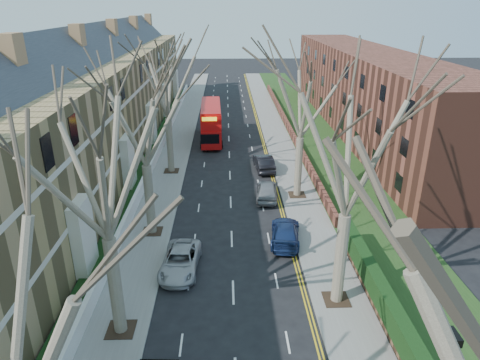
{
  "coord_description": "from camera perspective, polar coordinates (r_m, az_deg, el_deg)",
  "views": [
    {
      "loc": [
        -0.26,
        -11.15,
        15.35
      ],
      "look_at": [
        0.7,
        18.63,
        2.96
      ],
      "focal_mm": 32.0,
      "sensor_mm": 36.0,
      "label": 1
    }
  ],
  "objects": [
    {
      "name": "car_right_mid",
      "position": [
        36.07,
        3.61,
        -1.37
      ],
      "size": [
        2.12,
        4.47,
        1.47
      ],
      "primitive_type": "imported",
      "rotation": [
        0.0,
        0.0,
        3.05
      ],
      "color": "gray",
      "rests_on": "ground"
    },
    {
      "name": "tree_left_far",
      "position": [
        28.36,
        -13.05,
        9.56
      ],
      "size": [
        10.15,
        10.15,
        14.22
      ],
      "color": "brown",
      "rests_on": "ground"
    },
    {
      "name": "pavement_left",
      "position": [
        52.74,
        -8.06,
        5.49
      ],
      "size": [
        3.0,
        102.0,
        0.12
      ],
      "primitive_type": "cube",
      "color": "slate",
      "rests_on": "ground"
    },
    {
      "name": "car_left_far",
      "position": [
        27.0,
        -7.95,
        -10.64
      ],
      "size": [
        2.49,
        4.88,
        1.32
      ],
      "primitive_type": "imported",
      "rotation": [
        0.0,
        0.0,
        -0.07
      ],
      "color": "#A9AAAF",
      "rests_on": "ground"
    },
    {
      "name": "tree_left_mid",
      "position": [
        18.9,
        -18.51,
        3.53
      ],
      "size": [
        10.5,
        10.5,
        14.71
      ],
      "color": "brown",
      "rests_on": "ground"
    },
    {
      "name": "car_right_far",
      "position": [
        42.25,
        3.2,
        2.33
      ],
      "size": [
        2.01,
        4.72,
        1.52
      ],
      "primitive_type": "imported",
      "rotation": [
        0.0,
        0.0,
        3.23
      ],
      "color": "black",
      "rests_on": "ground"
    },
    {
      "name": "flats_right",
      "position": [
        57.91,
        16.33,
        11.37
      ],
      "size": [
        13.97,
        54.0,
        10.0
      ],
      "color": "brown",
      "rests_on": "ground"
    },
    {
      "name": "double_decker_bus",
      "position": [
        51.49,
        -3.87,
        7.56
      ],
      "size": [
        2.79,
        10.04,
        4.21
      ],
      "rotation": [
        0.0,
        0.0,
        3.17
      ],
      "color": "#B70D0D",
      "rests_on": "ground"
    },
    {
      "name": "car_right_near",
      "position": [
        29.88,
        6.05,
        -6.95
      ],
      "size": [
        2.57,
        4.97,
        1.38
      ],
      "primitive_type": "imported",
      "rotation": [
        0.0,
        0.0,
        3.0
      ],
      "color": "navy",
      "rests_on": "ground"
    },
    {
      "name": "tree_right_far",
      "position": [
        34.23,
        8.39,
        12.06
      ],
      "size": [
        10.15,
        10.15,
        14.22
      ],
      "color": "brown",
      "rests_on": "ground"
    },
    {
      "name": "tree_left_dist",
      "position": [
        39.95,
        -9.95,
        13.91
      ],
      "size": [
        10.5,
        10.5,
        14.71
      ],
      "color": "brown",
      "rests_on": "ground"
    },
    {
      "name": "terrace_left",
      "position": [
        45.3,
        -19.22,
        8.81
      ],
      "size": [
        9.7,
        78.0,
        13.6
      ],
      "color": "#99814E",
      "rests_on": "ground"
    },
    {
      "name": "front_wall_left",
      "position": [
        45.26,
        -11.16,
        3.14
      ],
      "size": [
        0.3,
        78.0,
        1.0
      ],
      "color": "white",
      "rests_on": "ground"
    },
    {
      "name": "grass_verge_right",
      "position": [
        53.5,
        9.88,
        5.73
      ],
      "size": [
        6.0,
        102.0,
        0.06
      ],
      "color": "#1F3B15",
      "rests_on": "ground"
    },
    {
      "name": "tree_right_mid",
      "position": [
        20.88,
        14.89,
        5.7
      ],
      "size": [
        10.5,
        10.5,
        14.71
      ],
      "color": "brown",
      "rests_on": "ground"
    },
    {
      "name": "pavement_right",
      "position": [
        52.8,
        5.06,
        5.65
      ],
      "size": [
        3.0,
        102.0,
        0.12
      ],
      "primitive_type": "cube",
      "color": "slate",
      "rests_on": "ground"
    }
  ]
}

